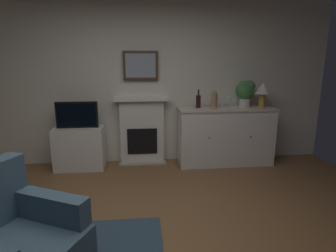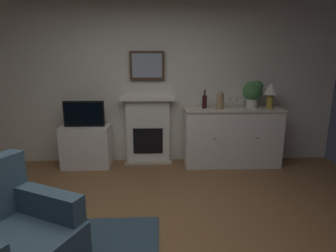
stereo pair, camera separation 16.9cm
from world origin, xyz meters
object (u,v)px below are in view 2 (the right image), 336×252
table_lamp (271,91)px  wine_glass_left (229,101)px  sideboard_cabinet (232,137)px  wine_glass_center (237,101)px  armchair (5,239)px  tv_set (84,114)px  wine_bottle (204,101)px  wine_glass_right (243,101)px  framed_picture (147,66)px  vase_decorative (220,100)px  tv_cabinet (87,146)px  potted_plant_small (253,92)px  fireplace_unit (148,130)px

table_lamp → wine_glass_left: bearing=-178.7°
sideboard_cabinet → wine_glass_center: 0.59m
sideboard_cabinet → wine_glass_left: (-0.08, -0.01, 0.59)m
armchair → tv_set: bearing=90.5°
table_lamp → wine_glass_left: (-0.65, -0.02, -0.16)m
tv_set → wine_glass_left: bearing=-0.2°
wine_bottle → wine_glass_right: bearing=-4.7°
tv_set → wine_bottle: bearing=1.7°
framed_picture → tv_set: 1.24m
armchair → table_lamp: bearing=39.9°
sideboard_cabinet → table_lamp: table_lamp is taller
sideboard_cabinet → wine_glass_center: bearing=-44.8°
table_lamp → wine_glass_center: 0.56m
vase_decorative → wine_bottle: bearing=156.9°
tv_cabinet → wine_glass_right: bearing=-0.4°
potted_plant_small → armchair: 3.68m
wine_glass_center → tv_cabinet: wine_glass_center is taller
sideboard_cabinet → wine_glass_left: 0.59m
vase_decorative → wine_glass_right: bearing=7.3°
sideboard_cabinet → tv_cabinet: sideboard_cabinet is taller
fireplace_unit → tv_cabinet: (-0.97, -0.16, -0.22)m
fireplace_unit → framed_picture: 1.04m
fireplace_unit → potted_plant_small: (1.67, -0.13, 0.64)m
fireplace_unit → vase_decorative: (1.13, -0.23, 0.52)m
wine_glass_center → wine_glass_right: bearing=16.0°
wine_glass_left → potted_plant_small: bearing=8.9°
framed_picture → tv_set: (-0.97, -0.23, -0.73)m
fireplace_unit → wine_glass_left: (1.28, -0.19, 0.51)m
tv_set → armchair: size_ratio=0.59×
framed_picture → sideboard_cabinet: 1.77m
fireplace_unit → wine_bottle: size_ratio=3.79×
wine_glass_left → wine_glass_right: 0.22m
sideboard_cabinet → wine_glass_right: wine_glass_right is taller
wine_glass_left → potted_plant_small: size_ratio=0.38×
wine_glass_right → sideboard_cabinet: bearing=179.0°
potted_plant_small → armchair: potted_plant_small is taller
wine_bottle → sideboard_cabinet: bearing=-5.9°
fireplace_unit → tv_set: size_ratio=1.77×
wine_glass_right → potted_plant_small: size_ratio=0.38×
wine_bottle → potted_plant_small: bearing=-0.1°
table_lamp → tv_set: size_ratio=0.65×
wine_glass_right → tv_set: size_ratio=0.27×
tv_set → potted_plant_small: potted_plant_small is taller
framed_picture → wine_bottle: (0.90, -0.18, -0.55)m
sideboard_cabinet → vase_decorative: size_ratio=5.48×
wine_bottle → wine_glass_center: wine_bottle is taller
wine_glass_left → framed_picture: bearing=169.5°
wine_glass_center → armchair: (-2.35, -2.37, -0.67)m
fireplace_unit → armchair: (-0.96, -2.59, -0.17)m
fireplace_unit → wine_bottle: 1.04m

